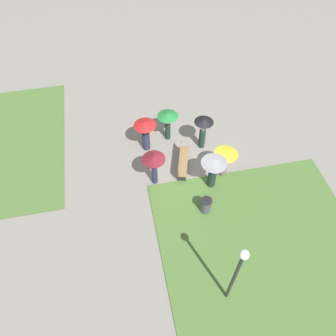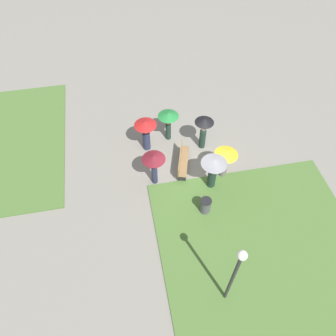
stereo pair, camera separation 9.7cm
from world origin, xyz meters
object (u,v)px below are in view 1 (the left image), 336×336
Objects in this scene: lamp_post at (237,271)px; crowd_person_black at (203,127)px; trash_bin at (206,206)px; crowd_person_maroon at (154,162)px; crowd_person_red at (145,130)px; park_bench at (182,160)px; crowd_person_grey at (214,167)px; crowd_person_yellow at (225,157)px; crowd_person_green at (168,119)px.

lamp_post reaches higher than crowd_person_black.
crowd_person_maroon reaches higher than trash_bin.
crowd_person_red is at bearing 136.70° from crowd_person_maroon.
park_bench is 1.95m from crowd_person_black.
trash_bin is at bearing 43.17° from crowd_person_black.
trash_bin is at bearing 124.03° from crowd_person_grey.
trash_bin is 0.48× the size of crowd_person_yellow.
park_bench is at bearing 6.62° from crowd_person_black.
trash_bin is 3.00m from crowd_person_maroon.
trash_bin is 0.43× the size of crowd_person_black.
crowd_person_black is (-0.93, -1.61, 0.01)m from crowd_person_green.
crowd_person_red is at bearing 140.74° from crowd_person_yellow.
park_bench is at bearing 2.13° from lamp_post.
crowd_person_black is at bearing 144.23° from crowd_person_red.
crowd_person_green reaches higher than trash_bin.
trash_bin is 1.76m from crowd_person_grey.
park_bench is 1.09× the size of crowd_person_red.
crowd_person_grey is at bearing 29.87° from crowd_person_maroon.
park_bench is 1.07× the size of crowd_person_maroon.
crowd_person_green is at bearing 3.58° from lamp_post.
crowd_person_red is (2.45, 3.34, 0.01)m from crowd_person_yellow.
lamp_post is at bearing 75.27° from crowd_person_red.
crowd_person_maroon is (2.05, 1.93, 1.03)m from trash_bin.
lamp_post reaches higher than park_bench.
crowd_person_grey is at bearing 119.67° from crowd_person_green.
crowd_person_maroon is at bearing 173.32° from crowd_person_yellow.
crowd_person_grey reaches higher than crowd_person_green.
crowd_person_black reaches higher than park_bench.
lamp_post is at bearing 101.23° from crowd_person_green.
crowd_person_black is at bearing 101.19° from crowd_person_yellow.
crowd_person_green is at bearing 25.13° from park_bench.
trash_bin is at bearing -153.31° from park_bench.
crowd_person_maroon is (-0.66, 1.47, 0.97)m from park_bench.
crowd_person_black reaches higher than crowd_person_yellow.
lamp_post reaches higher than crowd_person_green.
crowd_person_grey reaches higher than park_bench.
crowd_person_maroon reaches higher than park_bench.
lamp_post is 4.70× the size of trash_bin.
lamp_post is 6.20m from crowd_person_maroon.
lamp_post is at bearing -28.18° from crowd_person_maroon.
crowd_person_grey is 0.97× the size of crowd_person_black.
park_bench is at bearing 8.27° from crowd_person_grey.
crowd_person_maroon is at bearing 43.40° from trash_bin.
crowd_person_black is at bearing -12.45° from trash_bin.
crowd_person_maroon is at bearing 44.15° from crowd_person_grey.
crowd_person_grey is at bearing -9.51° from lamp_post.
trash_bin is at bearing -1.13° from crowd_person_maroon.
crowd_person_yellow is 0.90× the size of crowd_person_black.
crowd_person_maroon reaches higher than crowd_person_yellow.
crowd_person_green reaches higher than crowd_person_yellow.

